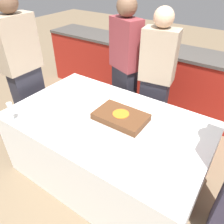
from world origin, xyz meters
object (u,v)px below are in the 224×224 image
person_cutting_cake (156,81)px  plate_stack (64,101)px  cake (121,117)px  wine_glass (11,109)px  person_standing_back (125,69)px  person_seated_left (24,73)px

person_cutting_cake → plate_stack: bearing=44.8°
cake → wine_glass: size_ratio=2.77×
cake → person_standing_back: 0.83m
wine_glass → person_seated_left: person_seated_left is taller
person_cutting_cake → cake: bearing=82.1°
cake → wine_glass: (-0.80, -0.56, 0.09)m
person_seated_left → person_cutting_cake: bearing=-58.0°
person_standing_back → person_cutting_cake: bearing=-159.0°
person_standing_back → cake: bearing=140.6°
cake → plate_stack: (-0.62, -0.09, -0.01)m
person_cutting_cake → person_seated_left: bearing=24.1°
plate_stack → person_standing_back: 0.85m
cake → person_standing_back: person_standing_back is taller
cake → person_seated_left: bearing=-177.2°
person_cutting_cake → wine_glass: bearing=50.0°
person_standing_back → plate_stack: bearing=96.6°
plate_stack → person_seated_left: person_seated_left is taller
cake → person_cutting_cake: (0.00, 0.72, 0.06)m
cake → person_cutting_cake: size_ratio=0.32×
plate_stack → person_standing_back: person_standing_back is taller
wine_glass → cake: bearing=34.8°
cake → person_seated_left: size_ratio=0.29×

